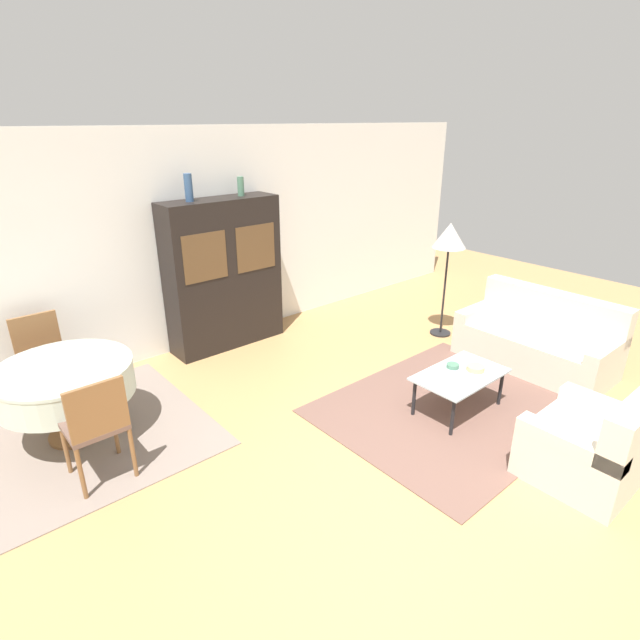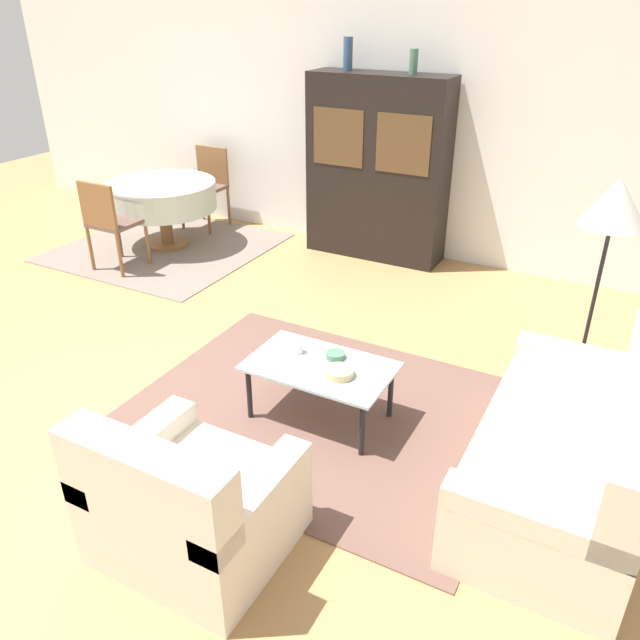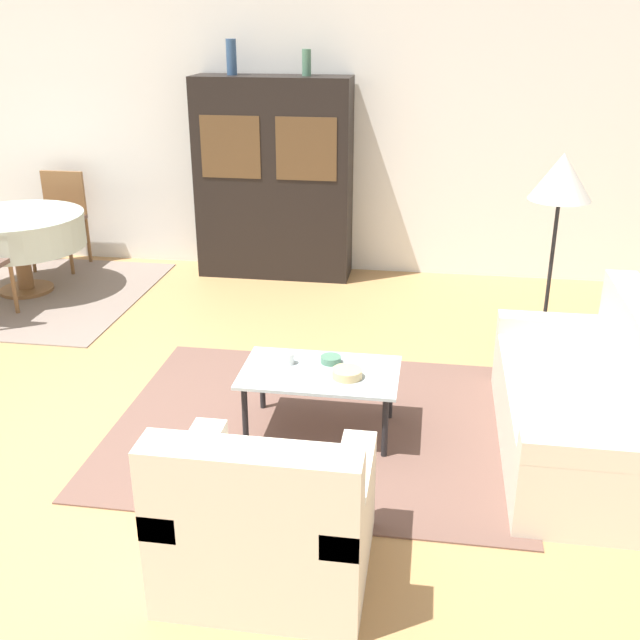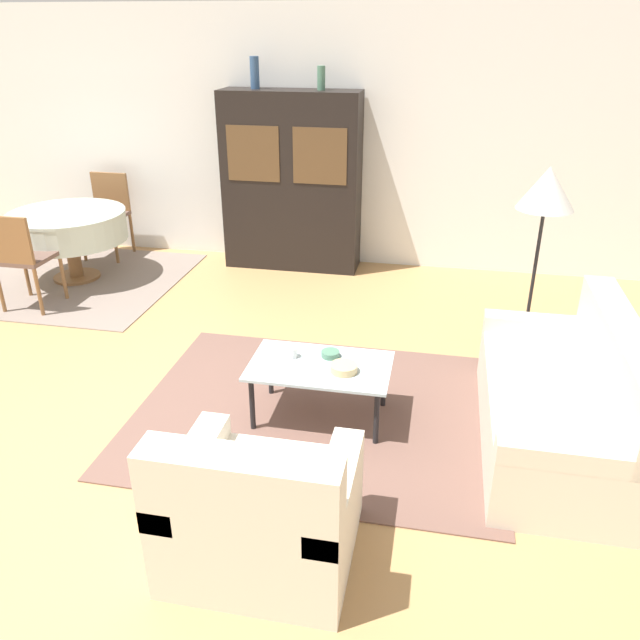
{
  "view_description": "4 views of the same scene",
  "coord_description": "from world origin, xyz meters",
  "px_view_note": "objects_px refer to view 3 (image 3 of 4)",
  "views": [
    {
      "loc": [
        -2.73,
        -2.0,
        2.78
      ],
      "look_at": [
        0.2,
        1.4,
        0.95
      ],
      "focal_mm": 28.0,
      "sensor_mm": 36.0,
      "label": 1
    },
    {
      "loc": [
        2.82,
        -2.64,
        2.57
      ],
      "look_at": [
        1.19,
        0.41,
        0.75
      ],
      "focal_mm": 35.0,
      "sensor_mm": 36.0,
      "label": 2
    },
    {
      "loc": [
        1.81,
        -3.58,
        2.41
      ],
      "look_at": [
        1.19,
        0.41,
        0.75
      ],
      "focal_mm": 42.0,
      "sensor_mm": 36.0,
      "label": 3
    },
    {
      "loc": [
        1.9,
        -3.16,
        2.47
      ],
      "look_at": [
        1.19,
        0.41,
        0.75
      ],
      "focal_mm": 35.0,
      "sensor_mm": 36.0,
      "label": 4
    }
  ],
  "objects_px": {
    "vase_tall": "(231,57)",
    "vase_short": "(307,63)",
    "coffee_table": "(320,377)",
    "couch": "(590,408)",
    "bowl": "(347,373)",
    "bowl_small": "(331,359)",
    "dining_chair_far": "(60,213)",
    "floor_lamp": "(561,184)",
    "cup": "(288,358)",
    "dining_table": "(18,231)",
    "display_cabinet": "(274,179)",
    "armchair": "(266,521)"
  },
  "relations": [
    {
      "from": "vase_tall",
      "to": "dining_chair_far",
      "type": "bearing_deg",
      "value": -177.49
    },
    {
      "from": "dining_table",
      "to": "cup",
      "type": "relative_size",
      "value": 16.1
    },
    {
      "from": "floor_lamp",
      "to": "vase_short",
      "type": "bearing_deg",
      "value": 141.11
    },
    {
      "from": "armchair",
      "to": "coffee_table",
      "type": "distance_m",
      "value": 1.31
    },
    {
      "from": "coffee_table",
      "to": "cup",
      "type": "bearing_deg",
      "value": 161.68
    },
    {
      "from": "couch",
      "to": "floor_lamp",
      "type": "height_order",
      "value": "floor_lamp"
    },
    {
      "from": "dining_table",
      "to": "bowl",
      "type": "height_order",
      "value": "dining_table"
    },
    {
      "from": "couch",
      "to": "vase_short",
      "type": "xyz_separation_m",
      "value": [
        -2.16,
        2.96,
        1.69
      ]
    },
    {
      "from": "armchair",
      "to": "dining_chair_far",
      "type": "distance_m",
      "value": 5.18
    },
    {
      "from": "vase_short",
      "to": "dining_table",
      "type": "bearing_deg",
      "value": -160.49
    },
    {
      "from": "armchair",
      "to": "floor_lamp",
      "type": "relative_size",
      "value": 0.59
    },
    {
      "from": "cup",
      "to": "bowl_small",
      "type": "height_order",
      "value": "cup"
    },
    {
      "from": "dining_chair_far",
      "to": "floor_lamp",
      "type": "relative_size",
      "value": 0.61
    },
    {
      "from": "display_cabinet",
      "to": "vase_tall",
      "type": "distance_m",
      "value": 1.16
    },
    {
      "from": "couch",
      "to": "dining_chair_far",
      "type": "xyz_separation_m",
      "value": [
        -4.66,
        2.88,
        0.25
      ]
    },
    {
      "from": "coffee_table",
      "to": "bowl_small",
      "type": "bearing_deg",
      "value": 69.47
    },
    {
      "from": "cup",
      "to": "dining_table",
      "type": "bearing_deg",
      "value": 145.28
    },
    {
      "from": "coffee_table",
      "to": "dining_chair_far",
      "type": "relative_size",
      "value": 1.01
    },
    {
      "from": "coffee_table",
      "to": "cup",
      "type": "distance_m",
      "value": 0.23
    },
    {
      "from": "armchair",
      "to": "bowl",
      "type": "distance_m",
      "value": 1.28
    },
    {
      "from": "couch",
      "to": "coffee_table",
      "type": "bearing_deg",
      "value": 89.79
    },
    {
      "from": "dining_chair_far",
      "to": "bowl_small",
      "type": "relative_size",
      "value": 7.44
    },
    {
      "from": "coffee_table",
      "to": "dining_table",
      "type": "height_order",
      "value": "dining_table"
    },
    {
      "from": "armchair",
      "to": "vase_tall",
      "type": "height_order",
      "value": "vase_tall"
    },
    {
      "from": "coffee_table",
      "to": "dining_table",
      "type": "bearing_deg",
      "value": 146.23
    },
    {
      "from": "coffee_table",
      "to": "bowl",
      "type": "relative_size",
      "value": 5.27
    },
    {
      "from": "cup",
      "to": "vase_tall",
      "type": "height_order",
      "value": "vase_tall"
    },
    {
      "from": "floor_lamp",
      "to": "cup",
      "type": "height_order",
      "value": "floor_lamp"
    },
    {
      "from": "couch",
      "to": "bowl_small",
      "type": "distance_m",
      "value": 1.54
    },
    {
      "from": "coffee_table",
      "to": "armchair",
      "type": "bearing_deg",
      "value": -91.76
    },
    {
      "from": "dining_chair_far",
      "to": "vase_tall",
      "type": "height_order",
      "value": "vase_tall"
    },
    {
      "from": "couch",
      "to": "vase_short",
      "type": "distance_m",
      "value": 4.03
    },
    {
      "from": "armchair",
      "to": "coffee_table",
      "type": "bearing_deg",
      "value": 88.24
    },
    {
      "from": "floor_lamp",
      "to": "bowl_small",
      "type": "xyz_separation_m",
      "value": [
        -1.42,
        -1.17,
        -0.88
      ]
    },
    {
      "from": "bowl",
      "to": "bowl_small",
      "type": "height_order",
      "value": "bowl"
    },
    {
      "from": "floor_lamp",
      "to": "vase_tall",
      "type": "relative_size",
      "value": 4.94
    },
    {
      "from": "vase_short",
      "to": "bowl_small",
      "type": "bearing_deg",
      "value": -77.49
    },
    {
      "from": "vase_tall",
      "to": "vase_short",
      "type": "relative_size",
      "value": 1.36
    },
    {
      "from": "coffee_table",
      "to": "vase_short",
      "type": "bearing_deg",
      "value": 101.1
    },
    {
      "from": "coffee_table",
      "to": "couch",
      "type": "bearing_deg",
      "value": -0.21
    },
    {
      "from": "dining_table",
      "to": "armchair",
      "type": "bearing_deg",
      "value": -47.94
    },
    {
      "from": "floor_lamp",
      "to": "vase_short",
      "type": "relative_size",
      "value": 6.71
    },
    {
      "from": "armchair",
      "to": "vase_tall",
      "type": "distance_m",
      "value": 4.76
    },
    {
      "from": "armchair",
      "to": "dining_table",
      "type": "height_order",
      "value": "armchair"
    },
    {
      "from": "floor_lamp",
      "to": "bowl_small",
      "type": "relative_size",
      "value": 12.2
    },
    {
      "from": "couch",
      "to": "bowl_small",
      "type": "height_order",
      "value": "couch"
    },
    {
      "from": "armchair",
      "to": "display_cabinet",
      "type": "bearing_deg",
      "value": 101.43
    },
    {
      "from": "cup",
      "to": "bowl",
      "type": "relative_size",
      "value": 0.41
    },
    {
      "from": "cup",
      "to": "vase_short",
      "type": "xyz_separation_m",
      "value": [
        -0.37,
        2.88,
        1.54
      ]
    },
    {
      "from": "bowl_small",
      "to": "vase_short",
      "type": "height_order",
      "value": "vase_short"
    }
  ]
}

